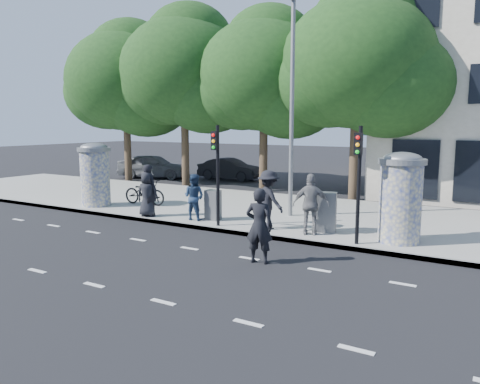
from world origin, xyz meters
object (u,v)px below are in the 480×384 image
Objects in this scene: street_lamp at (291,90)px; ped_a at (147,194)px; ped_e at (311,204)px; car_left at (153,166)px; ped_b at (149,190)px; car_mid at (230,169)px; ad_column_right at (401,195)px; cabinet_right at (327,212)px; bicycle at (145,192)px; ped_c at (194,197)px; traffic_pole_near at (217,165)px; man_road at (259,226)px; traffic_pole_far at (359,173)px; ped_d at (269,200)px; ad_column_left at (95,173)px; cabinet_left at (213,205)px.

ped_a is at bearing -148.54° from street_lamp.
ped_e reaches higher than car_left.
ped_b is 12.82m from car_mid.
cabinet_right is at bearing 176.24° from ad_column_right.
bicycle is at bearing -61.06° from ped_a.
cabinet_right is (2.10, -1.78, -4.00)m from street_lamp.
ped_c is at bearing -115.75° from bicycle.
traffic_pole_near is 1.71× the size of man_road.
car_mid is at bearing -87.61° from ped_a.
street_lamp reaches higher than cabinet_right.
car_mid is at bearing 138.45° from ad_column_right.
ped_c is 13.22m from car_mid.
ped_e is at bearing -143.67° from car_left.
ped_a reaches higher than ped_c.
traffic_pole_far is 6.23m from ped_c.
man_road is at bearing 135.73° from ped_d.
ad_column_left is 9.83m from ped_e.
man_road is 18.00m from car_mid.
car_mid is (-3.94, 12.19, -0.44)m from ped_b.
car_left is (-8.79, 10.41, -0.34)m from ped_b.
street_lamp is 6.82m from man_road.
ped_b reaches higher than man_road.
ped_b is at bearing -115.27° from ped_a.
ped_b is at bearing -34.90° from man_road.
ad_column_right reaches higher than ped_a.
ped_d is (4.84, 0.46, 0.12)m from ped_a.
ped_a is 0.41× the size of car_mid.
ped_d reaches higher than car_mid.
traffic_pole_near is 3.38m from ped_a.
car_left is at bearing 151.47° from ad_column_right.
street_lamp is at bearing -140.17° from car_mid.
cabinet_right is at bearing 173.18° from ped_a.
ad_column_left is at bearing -171.48° from car_left.
bicycle is 1.88× the size of cabinet_left.
bicycle is (1.63, 1.21, -0.85)m from ad_column_left.
ped_d reaches higher than ped_e.
ped_a is 12.88m from car_mid.
cabinet_right is at bearing -135.35° from ped_e.
ped_b reaches higher than ped_d.
ped_b is 1.01× the size of ped_d.
ad_column_left reaches higher than ped_c.
traffic_pole_far is 2.21m from cabinet_right.
ped_b reaches higher than ped_e.
street_lamp is at bearing -141.29° from ped_c.
cabinet_right is at bearing -108.80° from man_road.
traffic_pole_near is at bearing 157.94° from ped_c.
cabinet_left is (5.91, 0.06, -0.85)m from ad_column_left.
ped_b is 6.71m from cabinet_right.
man_road is 0.97× the size of bicycle.
ped_e reaches higher than car_mid.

